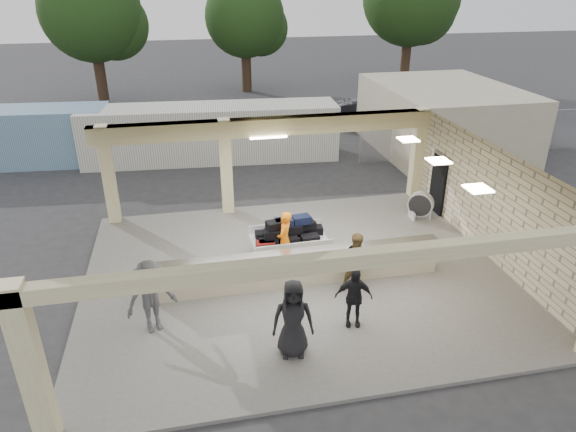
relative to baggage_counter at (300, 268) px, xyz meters
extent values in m
plane|color=#2C2C2F|center=(0.00, 0.50, -0.59)|extent=(120.00, 120.00, 0.00)
cube|color=#615E5A|center=(0.00, 0.50, -0.54)|extent=(12.00, 10.00, 0.10)
cube|color=beige|center=(0.00, 0.50, 2.91)|extent=(12.00, 10.00, 0.02)
cube|color=beige|center=(6.00, 0.50, 1.16)|extent=(0.02, 10.00, 3.50)
cube|color=black|center=(5.94, 3.70, 0.56)|extent=(0.10, 0.95, 2.10)
cube|color=beige|center=(0.00, 5.25, 2.61)|extent=(12.00, 0.50, 0.60)
cube|color=beige|center=(0.00, -4.35, 2.76)|extent=(12.00, 0.30, 0.30)
cube|color=beige|center=(-5.50, 5.25, 1.21)|extent=(0.40, 0.40, 3.50)
cube|color=beige|center=(-1.50, 5.25, 1.21)|extent=(0.40, 0.40, 3.50)
cube|color=beige|center=(5.80, 5.30, 1.21)|extent=(0.40, 0.40, 3.50)
cube|color=beige|center=(-5.80, -4.30, 1.21)|extent=(0.40, 0.40, 3.50)
cube|color=white|center=(0.00, 5.00, 2.29)|extent=(1.30, 0.12, 0.06)
cube|color=#FFEABF|center=(3.80, 2.00, 2.88)|extent=(0.55, 0.55, 0.04)
cube|color=#FFEABF|center=(3.80, 0.00, 2.88)|extent=(0.55, 0.55, 0.04)
cube|color=#FFEABF|center=(3.80, -2.00, 2.88)|extent=(0.55, 0.55, 0.04)
cube|color=#C1B290|center=(0.00, 0.00, -0.04)|extent=(8.00, 0.50, 0.90)
cube|color=#B7B7BC|center=(0.00, 0.00, 0.46)|extent=(8.20, 0.58, 0.06)
cube|color=silver|center=(0.02, 1.43, 0.07)|extent=(2.33, 1.44, 0.11)
cylinder|color=black|center=(-0.89, 0.90, -0.30)|extent=(0.12, 0.37, 0.37)
cylinder|color=black|center=(-0.92, 1.91, -0.30)|extent=(0.12, 0.37, 0.37)
cylinder|color=black|center=(0.95, 0.94, -0.30)|extent=(0.12, 0.37, 0.37)
cylinder|color=black|center=(0.92, 1.96, -0.30)|extent=(0.12, 0.37, 0.37)
cube|color=silver|center=(0.00, 2.12, 0.25)|extent=(2.30, 0.10, 0.28)
cube|color=silver|center=(0.03, 0.74, 0.25)|extent=(2.30, 0.10, 0.28)
cube|color=black|center=(-0.71, 1.13, 0.24)|extent=(0.54, 0.36, 0.24)
cube|color=black|center=(-0.07, 1.15, 0.24)|extent=(0.54, 0.36, 0.24)
cube|color=black|center=(0.57, 1.16, 0.24)|extent=(0.54, 0.36, 0.24)
cube|color=black|center=(-0.73, 1.68, 0.24)|extent=(0.54, 0.36, 0.24)
cube|color=black|center=(-0.08, 1.70, 0.24)|extent=(0.54, 0.36, 0.24)
cube|color=black|center=(0.56, 1.72, 0.24)|extent=(0.54, 0.36, 0.24)
cube|color=black|center=(-0.53, 1.23, 0.49)|extent=(0.54, 0.36, 0.24)
cube|color=black|center=(0.11, 1.43, 0.49)|extent=(0.54, 0.36, 0.24)
cube|color=black|center=(0.56, 1.62, 0.49)|extent=(0.54, 0.36, 0.24)
cube|color=black|center=(-0.36, 1.69, 0.49)|extent=(0.54, 0.36, 0.24)
cube|color=black|center=(-0.17, 1.42, 0.74)|extent=(0.54, 0.36, 0.24)
cube|color=black|center=(0.38, 1.53, 0.74)|extent=(0.54, 0.36, 0.24)
cube|color=#590F0C|center=(-0.80, 1.04, 0.24)|extent=(0.54, 0.36, 0.24)
cube|color=black|center=(0.84, 1.72, 0.24)|extent=(0.54, 0.36, 0.24)
cube|color=black|center=(0.01, 1.79, 0.49)|extent=(0.54, 0.36, 0.24)
cube|color=black|center=(-0.44, 1.32, 0.74)|extent=(0.54, 0.36, 0.24)
cylinder|color=silver|center=(5.13, 3.26, 0.06)|extent=(0.89, 0.77, 0.89)
cylinder|color=black|center=(5.13, 3.26, 0.06)|extent=(0.83, 0.75, 0.79)
cube|color=silver|center=(4.83, 3.26, -0.34)|extent=(0.06, 0.50, 0.30)
cube|color=silver|center=(5.42, 3.26, -0.34)|extent=(0.06, 0.50, 0.30)
imported|color=orange|center=(-0.24, 0.98, 0.40)|extent=(0.63, 0.74, 1.77)
imported|color=brown|center=(1.45, -0.64, 0.37)|extent=(0.83, 0.37, 1.71)
imported|color=black|center=(0.86, -2.10, 0.30)|extent=(0.98, 0.54, 1.58)
imported|color=#4A4A4F|center=(-3.96, -1.34, 0.47)|extent=(1.31, 0.86, 1.92)
imported|color=black|center=(-0.81, -2.85, 0.47)|extent=(0.98, 0.51, 1.92)
imported|color=silver|center=(8.93, 14.31, 0.10)|extent=(4.96, 2.64, 1.37)
imported|color=silver|center=(13.71, 13.56, 0.11)|extent=(4.68, 2.78, 1.39)
imported|color=black|center=(7.24, 15.72, 0.12)|extent=(4.50, 2.49, 1.42)
cube|color=silver|center=(-1.62, 11.54, 0.68)|extent=(11.84, 3.14, 2.54)
cylinder|color=gray|center=(5.00, 9.50, 0.41)|extent=(0.06, 0.06, 2.00)
cylinder|color=gray|center=(7.00, 9.50, 0.41)|extent=(0.06, 0.06, 2.00)
cylinder|color=gray|center=(9.00, 9.50, 0.41)|extent=(0.06, 0.06, 2.00)
cylinder|color=gray|center=(11.00, 9.50, 0.41)|extent=(0.06, 0.06, 2.00)
cylinder|color=gray|center=(13.00, 9.50, 0.41)|extent=(0.06, 0.06, 2.00)
cylinder|color=gray|center=(15.00, 9.50, 0.41)|extent=(0.06, 0.06, 2.00)
cube|color=gray|center=(11.00, 9.50, 0.41)|extent=(12.00, 0.02, 2.00)
cylinder|color=gray|center=(11.00, 9.50, 1.41)|extent=(12.00, 0.05, 0.05)
cylinder|color=#382619|center=(-8.00, 24.50, 1.66)|extent=(0.70, 0.70, 4.50)
sphere|color=black|center=(-8.00, 24.50, 5.26)|extent=(6.30, 6.30, 6.30)
sphere|color=black|center=(-6.80, 25.10, 4.36)|extent=(4.50, 4.50, 4.50)
cylinder|color=#382619|center=(2.00, 26.50, 1.41)|extent=(0.70, 0.70, 4.00)
sphere|color=black|center=(2.00, 26.50, 4.61)|extent=(5.60, 5.60, 5.60)
sphere|color=black|center=(3.20, 27.10, 3.81)|extent=(4.00, 4.00, 4.00)
cylinder|color=#382619|center=(14.00, 25.50, 1.91)|extent=(0.70, 0.70, 5.00)
sphere|color=black|center=(15.20, 26.10, 4.91)|extent=(5.00, 5.00, 5.00)
cube|color=#BEB497|center=(9.50, 10.50, 1.01)|extent=(6.00, 8.00, 3.20)
camera|label=1|loc=(-2.81, -11.99, 7.47)|focal=32.00mm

